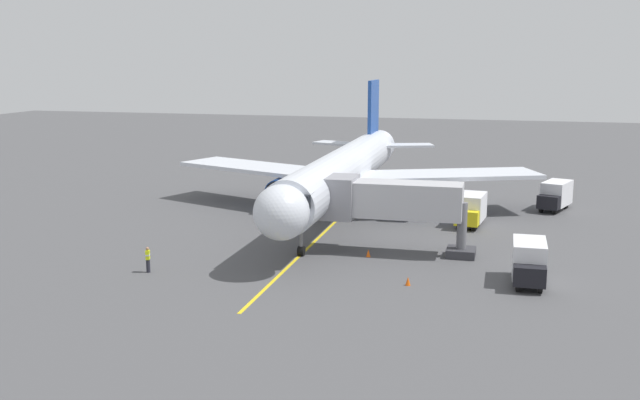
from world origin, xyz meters
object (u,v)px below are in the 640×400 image
Objects in this scene: jet_bridge at (383,201)px; safety_cone_nose_left at (408,281)px; box_truck_near_nose at (529,262)px; ground_crew_marshaller at (148,259)px; airplane at (343,171)px; safety_cone_nose_right at (368,253)px; box_truck_portside at (471,209)px; box_truck_starboard_side at (555,195)px.

jet_bridge is 8.84m from safety_cone_nose_left.
safety_cone_nose_left is (7.16, 2.31, -1.11)m from box_truck_near_nose.
ground_crew_marshaller is 0.37× the size of box_truck_near_nose.
airplane is 22.16m from ground_crew_marshaller.
safety_cone_nose_right is (-13.16, -7.48, -0.61)m from ground_crew_marshaller.
jet_bridge is at bearing -68.41° from safety_cone_nose_left.
box_truck_near_nose and box_truck_portside have the same top height.
box_truck_near_nose is at bearing -170.78° from ground_crew_marshaller.
ground_crew_marshaller is 24.30m from box_truck_near_nose.
ground_crew_marshaller is (8.27, 20.32, -3.12)m from airplane.
ground_crew_marshaller is at bearing 9.22° from box_truck_near_nose.
airplane is at bearing -46.28° from box_truck_near_nose.
ground_crew_marshaller is (13.83, 9.13, -2.88)m from jet_bridge.
safety_cone_nose_right is at bearing -58.18° from safety_cone_nose_left.
ground_crew_marshaller is 0.34× the size of box_truck_starboard_side.
safety_cone_nose_left is (-2.99, 7.55, -3.49)m from jet_bridge.
box_truck_portside is at bearing -73.73° from box_truck_near_nose.
ground_crew_marshaller is 27.45m from box_truck_portside.
safety_cone_nose_right is (10.82, -3.59, -1.11)m from box_truck_near_nose.
safety_cone_nose_left is at bearing 69.74° from box_truck_starboard_side.
box_truck_portside is 18.00m from safety_cone_nose_left.
ground_crew_marshaller is at bearing 44.81° from box_truck_portside.
box_truck_portside is 8.70× the size of safety_cone_nose_right.
ground_crew_marshaller is 0.36× the size of box_truck_portside.
box_truck_portside is (4.51, -15.45, 0.00)m from box_truck_near_nose.
jet_bridge is at bearing 116.42° from airplane.
safety_cone_nose_left is at bearing 81.50° from box_truck_portside.
safety_cone_nose_right is (3.66, -5.90, 0.00)m from safety_cone_nose_left.
safety_cone_nose_right is at bearing 67.89° from jet_bridge.
jet_bridge reaches higher than box_truck_near_nose.
airplane is 8.70× the size of box_truck_near_nose.
airplane is at bearing -63.58° from jet_bridge.
jet_bridge is 3.92m from safety_cone_nose_right.
box_truck_starboard_side is at bearing -123.19° from safety_cone_nose_right.
safety_cone_nose_left is at bearing -174.63° from ground_crew_marshaller.
safety_cone_nose_left is (-16.82, -1.58, -0.61)m from ground_crew_marshaller.
box_truck_near_nose reaches higher than safety_cone_nose_right.
airplane is 8.07× the size of box_truck_starboard_side.
box_truck_portside reaches higher than safety_cone_nose_left.
box_truck_near_nose is 0.97× the size of box_truck_portside.
ground_crew_marshaller is 3.11× the size of safety_cone_nose_left.
box_truck_near_nose is (-23.98, -3.89, 0.50)m from ground_crew_marshaller.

